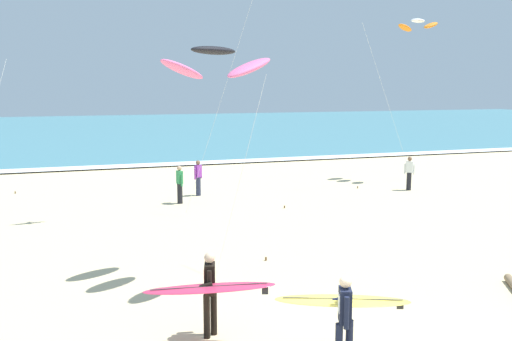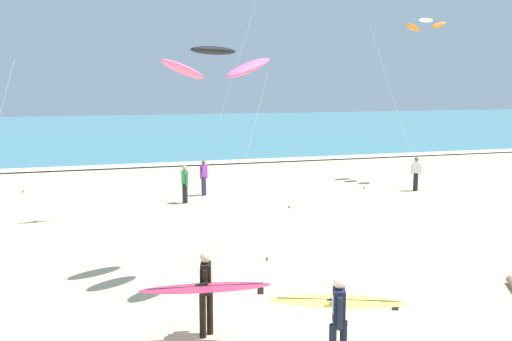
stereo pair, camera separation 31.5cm
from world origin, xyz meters
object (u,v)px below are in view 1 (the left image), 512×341
Objects in this scene: bystander_purple_top at (198,178)px; kite_arc_ivory_low at (418,25)px; surfer_lead at (210,288)px; bystander_white_top at (409,173)px; surfer_trailing at (344,308)px; bystander_green_top at (180,184)px; kite_arc_charcoal_mid at (214,63)px.

kite_arc_ivory_low is at bearing 4.25° from bystander_purple_top.
surfer_lead is 14.52m from bystander_purple_top.
surfer_trailing is at bearing -127.10° from bystander_white_top.
bystander_green_top is at bearing 90.62° from surfer_trailing.
surfer_lead is 1.04× the size of surfer_trailing.
bystander_white_top is (-1.93, -2.69, -7.10)m from kite_arc_ivory_low.
bystander_purple_top is 9.86m from bystander_white_top.
bystander_purple_top is (-11.62, -0.86, -7.10)m from kite_arc_ivory_low.
bystander_purple_top is (1.95, 10.86, -4.61)m from kite_arc_charcoal_mid.
surfer_lead is 5.60m from kite_arc_charcoal_mid.
kite_arc_charcoal_mid is 10.55m from bystander_green_top.
bystander_white_top is at bearing 37.81° from kite_arc_charcoal_mid.
surfer_trailing is 15.92m from bystander_purple_top.
kite_arc_ivory_low reaches higher than bystander_green_top.
surfer_lead is 1.60× the size of bystander_green_top.
kite_arc_charcoal_mid is 18.11m from kite_arc_ivory_low.
bystander_green_top is at bearing -169.86° from kite_arc_ivory_low.
bystander_green_top is (0.85, 9.45, -4.61)m from kite_arc_charcoal_mid.
kite_arc_charcoal_mid is 11.96m from bystander_purple_top.
bystander_green_top is (1.83, 12.81, -0.24)m from surfer_lead.
kite_arc_ivory_low is at bearing 54.37° from bystander_white_top.
bystander_purple_top is at bearing 86.60° from surfer_trailing.
kite_arc_ivory_low is 5.17× the size of bystander_white_top.
kite_arc_charcoal_mid reaches higher than surfer_lead.
kite_arc_ivory_low is 5.17× the size of bystander_green_top.
bystander_green_top and bystander_white_top have the same top height.
kite_arc_charcoal_mid is 3.66× the size of bystander_green_top.
kite_arc_ivory_low reaches higher than surfer_lead.
surfer_trailing is at bearing -126.87° from kite_arc_ivory_low.
bystander_white_top is (10.79, -0.41, 0.00)m from bystander_green_top.
kite_arc_ivory_low is 7.83m from bystander_white_top.
surfer_lead is at bearing -133.98° from kite_arc_ivory_low.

